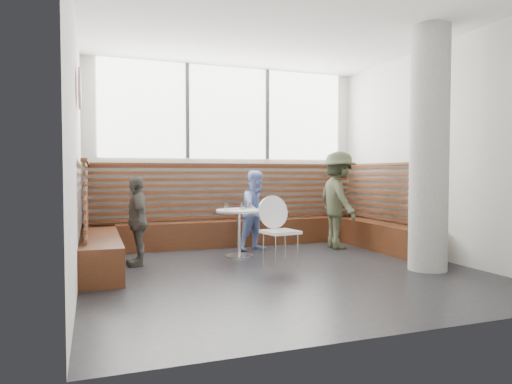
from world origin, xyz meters
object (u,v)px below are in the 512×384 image
object	(u,v)px
concrete_column	(429,149)
adult_man	(338,200)
child_left	(137,221)
child_back	(257,211)
cafe_chair	(278,224)
cafe_table	(239,223)

from	to	relation	value
concrete_column	adult_man	bearing A→B (deg)	96.72
concrete_column	child_left	bearing A→B (deg)	155.67
child_back	child_left	distance (m)	2.08
cafe_chair	adult_man	world-z (taller)	adult_man
concrete_column	cafe_chair	world-z (taller)	concrete_column
concrete_column	cafe_table	world-z (taller)	concrete_column
cafe_chair	adult_man	distance (m)	1.84
concrete_column	cafe_chair	distance (m)	2.24
cafe_chair	child_back	world-z (taller)	child_back
concrete_column	cafe_table	xyz separation A→B (m)	(-2.07, 1.77, -1.08)
cafe_chair	child_left	distance (m)	1.97
concrete_column	child_back	world-z (taller)	concrete_column
adult_man	child_back	distance (m)	1.42
cafe_chair	child_left	bearing A→B (deg)	150.21
child_back	concrete_column	bearing A→B (deg)	-74.95
concrete_column	cafe_chair	bearing A→B (deg)	151.43
cafe_table	adult_man	bearing A→B (deg)	5.55
concrete_column	adult_man	world-z (taller)	concrete_column
cafe_table	adult_man	distance (m)	1.87
cafe_chair	adult_man	bearing A→B (deg)	23.44
concrete_column	cafe_table	size ratio (longest dim) A/B	4.42
cafe_table	child_back	bearing A→B (deg)	44.74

